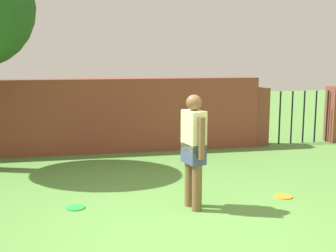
# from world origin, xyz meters

# --- Properties ---
(ground_plane) EXTENTS (40.00, 40.00, 0.00)m
(ground_plane) POSITION_xyz_m (0.00, 0.00, 0.00)
(ground_plane) COLOR #568C3D
(brick_wall) EXTENTS (8.62, 0.50, 1.65)m
(brick_wall) POSITION_xyz_m (-1.50, 4.68, 0.82)
(brick_wall) COLOR brown
(brick_wall) RESTS_ON ground
(person) EXTENTS (0.30, 0.53, 1.62)m
(person) POSITION_xyz_m (0.23, 0.69, 0.90)
(person) COLOR brown
(person) RESTS_ON ground
(fence_gate) EXTENTS (2.58, 0.44, 1.40)m
(fence_gate) POSITION_xyz_m (3.98, 4.68, 0.70)
(fence_gate) COLOR brown
(fence_gate) RESTS_ON ground
(frisbee_orange) EXTENTS (0.27, 0.27, 0.02)m
(frisbee_orange) POSITION_xyz_m (1.72, 0.87, 0.01)
(frisbee_orange) COLOR orange
(frisbee_orange) RESTS_ON ground
(frisbee_green) EXTENTS (0.27, 0.27, 0.02)m
(frisbee_green) POSITION_xyz_m (-1.41, 1.02, 0.01)
(frisbee_green) COLOR green
(frisbee_green) RESTS_ON ground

